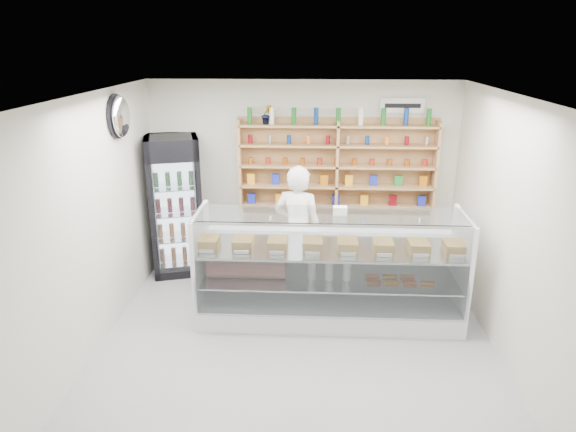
{
  "coord_description": "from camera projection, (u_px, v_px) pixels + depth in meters",
  "views": [
    {
      "loc": [
        0.17,
        -4.92,
        3.33
      ],
      "look_at": [
        -0.13,
        0.9,
        1.32
      ],
      "focal_mm": 32.0,
      "sensor_mm": 36.0,
      "label": 1
    }
  ],
  "objects": [
    {
      "name": "potted_plant",
      "position": [
        267.0,
        114.0,
        7.21
      ],
      "size": [
        0.19,
        0.17,
        0.27
      ],
      "primitive_type": "imported",
      "rotation": [
        0.0,
        0.0,
        0.4
      ],
      "color": "#1E6626",
      "rests_on": "wall_shelving"
    },
    {
      "name": "security_mirror",
      "position": [
        121.0,
        116.0,
        6.18
      ],
      "size": [
        0.15,
        0.5,
        0.5
      ],
      "primitive_type": "ellipsoid",
      "color": "silver",
      "rests_on": "left_wall"
    },
    {
      "name": "shop_worker",
      "position": [
        298.0,
        231.0,
        6.89
      ],
      "size": [
        0.75,
        0.59,
        1.8
      ],
      "primitive_type": "imported",
      "rotation": [
        0.0,
        0.0,
        2.88
      ],
      "color": "white",
      "rests_on": "floor"
    },
    {
      "name": "room",
      "position": [
        296.0,
        237.0,
        5.28
      ],
      "size": [
        5.0,
        5.0,
        5.0
      ],
      "color": "#98989D",
      "rests_on": "ground"
    },
    {
      "name": "wall_shelving",
      "position": [
        337.0,
        166.0,
        7.41
      ],
      "size": [
        2.84,
        0.28,
        1.33
      ],
      "color": "#A5734E",
      "rests_on": "back_wall"
    },
    {
      "name": "wall_sign",
      "position": [
        403.0,
        106.0,
        7.21
      ],
      "size": [
        0.62,
        0.03,
        0.2
      ],
      "primitive_type": "cube",
      "color": "white",
      "rests_on": "back_wall"
    },
    {
      "name": "drinks_cooler",
      "position": [
        175.0,
        205.0,
        7.51
      ],
      "size": [
        0.91,
        0.89,
        2.05
      ],
      "rotation": [
        0.0,
        0.0,
        0.28
      ],
      "color": "black",
      "rests_on": "floor"
    },
    {
      "name": "display_counter",
      "position": [
        328.0,
        290.0,
        6.39
      ],
      "size": [
        3.21,
        0.96,
        1.4
      ],
      "color": "white",
      "rests_on": "floor"
    }
  ]
}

